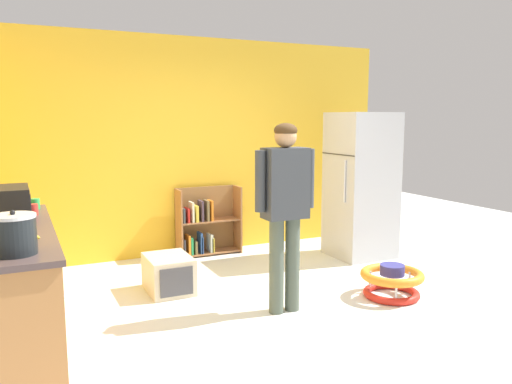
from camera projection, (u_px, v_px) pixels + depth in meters
ground_plane at (286, 311)px, 4.55m from camera, size 12.00×12.00×0.00m
back_wall at (199, 147)px, 6.44m from camera, size 5.20×0.06×2.70m
kitchen_counter at (11, 288)px, 3.81m from camera, size 0.65×2.12×0.90m
refrigerator at (361, 185)px, 6.27m from camera, size 0.73×0.68×1.78m
bookshelf at (204, 225)px, 6.41m from camera, size 0.80×0.28×0.85m
standing_person at (285, 201)px, 4.41m from camera, size 0.57×0.22×1.67m
baby_walker at (392, 281)px, 4.89m from camera, size 0.60×0.60×0.32m
pet_carrier at (169, 274)px, 5.04m from camera, size 0.42×0.55×0.36m
microwave at (5, 205)px, 3.97m from camera, size 0.37×0.48×0.28m
crock_pot at (14, 234)px, 3.05m from camera, size 0.26×0.26×0.27m
banana_bunch at (30, 237)px, 3.39m from camera, size 0.15×0.16×0.04m
red_cup at (33, 210)px, 4.29m from camera, size 0.08×0.08×0.09m
green_cup at (35, 204)px, 4.57m from camera, size 0.08×0.08×0.09m
blue_cup at (15, 207)px, 4.40m from camera, size 0.08×0.08×0.09m
yellow_cup at (3, 230)px, 3.52m from camera, size 0.08×0.08×0.09m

